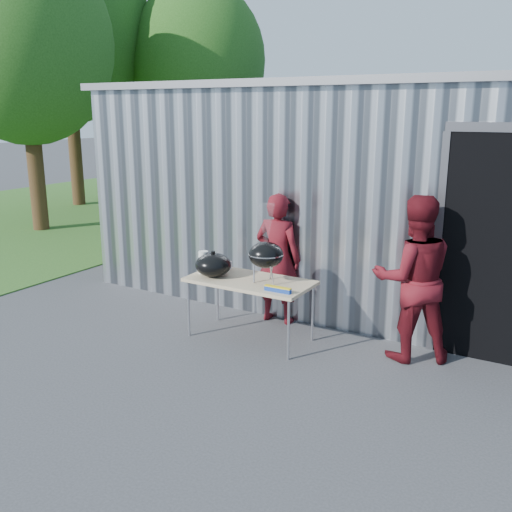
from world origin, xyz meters
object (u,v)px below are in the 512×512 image
Objects in this scene: person_bystander at (413,279)px; folding_table at (250,283)px; kettle_grill at (266,247)px; person_cook at (278,258)px.

folding_table is at bearing -16.39° from person_bystander.
person_bystander is (1.62, 0.43, -0.25)m from kettle_grill.
person_cook reaches higher than kettle_grill.
person_cook is (-0.22, 0.69, -0.32)m from kettle_grill.
kettle_grill is 0.50× the size of person_bystander.
person_cook is (-0.00, 0.70, 0.14)m from folding_table.
folding_table is 0.72m from person_cook.
person_cook is at bearing 90.10° from folding_table.
person_bystander reaches higher than kettle_grill.
folding_table is 0.51m from kettle_grill.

